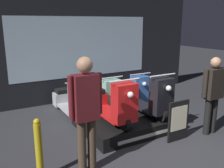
{
  "coord_description": "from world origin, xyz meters",
  "views": [
    {
      "loc": [
        -2.84,
        -2.91,
        2.26
      ],
      "look_at": [
        -0.02,
        2.05,
        0.83
      ],
      "focal_mm": 40.0,
      "sensor_mm": 36.0,
      "label": 1
    }
  ],
  "objects_px": {
    "person_right_browsing": "(213,90)",
    "street_bollard": "(39,150)",
    "scooter_backrow_1": "(102,96)",
    "person_left_browsing": "(86,108)",
    "price_sign_board": "(178,121)",
    "scooter_display_right": "(146,97)",
    "scooter_display_left": "(111,104)",
    "scooter_backrow_2": "(129,92)",
    "scooter_backrow_0": "(71,101)"
  },
  "relations": [
    {
      "from": "person_right_browsing",
      "to": "street_bollard",
      "type": "bearing_deg",
      "value": 177.52
    },
    {
      "from": "scooter_backrow_1",
      "to": "person_left_browsing",
      "type": "bearing_deg",
      "value": -121.96
    },
    {
      "from": "price_sign_board",
      "to": "street_bollard",
      "type": "relative_size",
      "value": 0.84
    },
    {
      "from": "scooter_display_right",
      "to": "scooter_backrow_1",
      "type": "xyz_separation_m",
      "value": [
        -0.37,
        1.38,
        -0.27
      ]
    },
    {
      "from": "person_left_browsing",
      "to": "scooter_backrow_1",
      "type": "bearing_deg",
      "value": 58.04
    },
    {
      "from": "person_right_browsing",
      "to": "street_bollard",
      "type": "relative_size",
      "value": 1.67
    },
    {
      "from": "scooter_backrow_1",
      "to": "price_sign_board",
      "type": "bearing_deg",
      "value": -78.64
    },
    {
      "from": "scooter_display_left",
      "to": "scooter_backrow_2",
      "type": "relative_size",
      "value": 1.0
    },
    {
      "from": "scooter_backrow_0",
      "to": "person_right_browsing",
      "type": "xyz_separation_m",
      "value": [
        2.12,
        -2.39,
        0.55
      ]
    },
    {
      "from": "scooter_backrow_2",
      "to": "person_right_browsing",
      "type": "xyz_separation_m",
      "value": [
        0.43,
        -2.39,
        0.55
      ]
    },
    {
      "from": "price_sign_board",
      "to": "scooter_backrow_0",
      "type": "bearing_deg",
      "value": 119.59
    },
    {
      "from": "scooter_backrow_1",
      "to": "price_sign_board",
      "type": "distance_m",
      "value": 2.35
    },
    {
      "from": "street_bollard",
      "to": "person_right_browsing",
      "type": "bearing_deg",
      "value": -2.48
    },
    {
      "from": "scooter_display_left",
      "to": "price_sign_board",
      "type": "bearing_deg",
      "value": -43.6
    },
    {
      "from": "scooter_display_right",
      "to": "scooter_backrow_0",
      "type": "distance_m",
      "value": 1.86
    },
    {
      "from": "person_right_browsing",
      "to": "price_sign_board",
      "type": "distance_m",
      "value": 0.96
    },
    {
      "from": "scooter_backrow_0",
      "to": "person_left_browsing",
      "type": "distance_m",
      "value": 2.56
    },
    {
      "from": "scooter_display_right",
      "to": "price_sign_board",
      "type": "bearing_deg",
      "value": -84.52
    },
    {
      "from": "scooter_display_right",
      "to": "price_sign_board",
      "type": "distance_m",
      "value": 0.96
    },
    {
      "from": "scooter_display_left",
      "to": "scooter_backrow_0",
      "type": "relative_size",
      "value": 1.0
    },
    {
      "from": "person_left_browsing",
      "to": "person_right_browsing",
      "type": "xyz_separation_m",
      "value": [
        2.76,
        0.0,
        -0.11
      ]
    },
    {
      "from": "scooter_backrow_1",
      "to": "scooter_display_right",
      "type": "bearing_deg",
      "value": -74.83
    },
    {
      "from": "street_bollard",
      "to": "scooter_backrow_0",
      "type": "bearing_deg",
      "value": 59.36
    },
    {
      "from": "price_sign_board",
      "to": "street_bollard",
      "type": "bearing_deg",
      "value": 178.57
    },
    {
      "from": "scooter_display_right",
      "to": "street_bollard",
      "type": "xyz_separation_m",
      "value": [
        -2.55,
        -0.86,
        -0.17
      ]
    },
    {
      "from": "price_sign_board",
      "to": "scooter_backrow_1",
      "type": "bearing_deg",
      "value": 101.36
    },
    {
      "from": "scooter_display_left",
      "to": "person_right_browsing",
      "type": "distance_m",
      "value": 2.06
    },
    {
      "from": "scooter_backrow_0",
      "to": "price_sign_board",
      "type": "distance_m",
      "value": 2.65
    },
    {
      "from": "street_bollard",
      "to": "scooter_display_left",
      "type": "bearing_deg",
      "value": 27.23
    },
    {
      "from": "scooter_display_left",
      "to": "scooter_backrow_0",
      "type": "xyz_separation_m",
      "value": [
        -0.34,
        1.38,
        -0.27
      ]
    },
    {
      "from": "street_bollard",
      "to": "price_sign_board",
      "type": "bearing_deg",
      "value": -1.43
    },
    {
      "from": "price_sign_board",
      "to": "scooter_display_right",
      "type": "bearing_deg",
      "value": 95.48
    },
    {
      "from": "scooter_backrow_1",
      "to": "scooter_backrow_0",
      "type": "bearing_deg",
      "value": 180.0
    },
    {
      "from": "price_sign_board",
      "to": "street_bollard",
      "type": "height_order",
      "value": "street_bollard"
    },
    {
      "from": "scooter_display_right",
      "to": "person_left_browsing",
      "type": "relative_size",
      "value": 0.91
    },
    {
      "from": "scooter_display_right",
      "to": "price_sign_board",
      "type": "relative_size",
      "value": 2.01
    },
    {
      "from": "scooter_backrow_2",
      "to": "price_sign_board",
      "type": "distance_m",
      "value": 2.34
    },
    {
      "from": "scooter_backrow_1",
      "to": "scooter_backrow_2",
      "type": "height_order",
      "value": "same"
    },
    {
      "from": "scooter_display_right",
      "to": "person_right_browsing",
      "type": "distance_m",
      "value": 1.38
    },
    {
      "from": "scooter_display_right",
      "to": "scooter_backrow_1",
      "type": "bearing_deg",
      "value": 105.17
    },
    {
      "from": "scooter_display_left",
      "to": "person_right_browsing",
      "type": "bearing_deg",
      "value": -29.49
    },
    {
      "from": "price_sign_board",
      "to": "scooter_display_left",
      "type": "bearing_deg",
      "value": 136.4
    },
    {
      "from": "scooter_display_left",
      "to": "street_bollard",
      "type": "distance_m",
      "value": 1.88
    },
    {
      "from": "person_right_browsing",
      "to": "price_sign_board",
      "type": "relative_size",
      "value": 1.98
    },
    {
      "from": "person_left_browsing",
      "to": "price_sign_board",
      "type": "distance_m",
      "value": 2.05
    },
    {
      "from": "scooter_backrow_1",
      "to": "person_left_browsing",
      "type": "height_order",
      "value": "person_left_browsing"
    },
    {
      "from": "scooter_backrow_1",
      "to": "scooter_backrow_2",
      "type": "xyz_separation_m",
      "value": [
        0.85,
        0.0,
        0.0
      ]
    },
    {
      "from": "scooter_backrow_0",
      "to": "scooter_display_left",
      "type": "bearing_deg",
      "value": -76.19
    },
    {
      "from": "scooter_display_right",
      "to": "street_bollard",
      "type": "relative_size",
      "value": 1.7
    },
    {
      "from": "person_left_browsing",
      "to": "scooter_backrow_2",
      "type": "bearing_deg",
      "value": 45.64
    }
  ]
}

